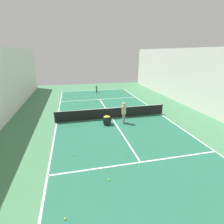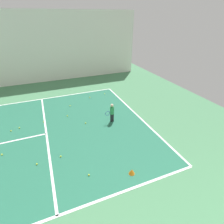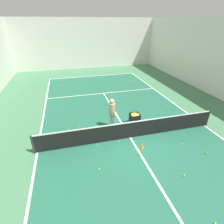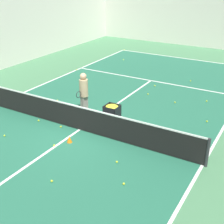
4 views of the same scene
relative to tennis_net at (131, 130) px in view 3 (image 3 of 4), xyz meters
name	(u,v)px [view 3 (image 3 of 4)]	position (x,y,z in m)	size (l,w,h in m)	color
ground_plane	(130,138)	(0.00, 0.00, -0.51)	(36.60, 36.60, 0.00)	#477F56
court_playing_area	(130,138)	(0.00, 0.00, -0.51)	(9.49, 24.50, 0.00)	#23664C
line_baseline_far	(93,76)	(0.00, 12.25, -0.51)	(9.49, 0.10, 0.00)	white
line_sideline_left	(37,153)	(-4.75, 0.00, -0.51)	(0.10, 24.50, 0.00)	white
line_sideline_right	(204,126)	(4.75, 0.00, -0.51)	(0.10, 24.50, 0.00)	white
line_service_far	(104,93)	(0.00, 6.74, -0.51)	(9.49, 0.10, 0.00)	white
line_centre_service	(130,138)	(0.00, 0.00, -0.51)	(0.10, 13.48, 0.00)	white
hall_enclosure_far	(87,44)	(0.00, 16.37, 2.49)	(17.59, 0.15, 6.02)	silver
tennis_net	(131,130)	(0.00, 0.00, 0.00)	(9.79, 0.10, 0.99)	#2D2D33
coach_at_net	(112,111)	(-0.68, 1.31, 0.52)	(0.41, 0.71, 1.80)	gray
ball_cart	(135,117)	(0.72, 1.24, 0.00)	(0.56, 0.54, 0.73)	black
training_cone_0	(142,146)	(0.25, -0.96, -0.39)	(0.19, 0.19, 0.25)	orange
tennis_ball_0	(215,223)	(0.97, -4.96, -0.48)	(0.07, 0.07, 0.07)	yellow
tennis_ball_1	(134,81)	(3.87, 9.31, -0.48)	(0.07, 0.07, 0.07)	yellow
tennis_ball_2	(68,129)	(-3.21, 1.64, -0.48)	(0.07, 0.07, 0.07)	yellow
tennis_ball_3	(118,142)	(-0.74, -0.22, -0.48)	(0.07, 0.07, 0.07)	yellow
tennis_ball_4	(147,95)	(3.48, 5.26, -0.48)	(0.07, 0.07, 0.07)	yellow
tennis_ball_5	(130,77)	(3.99, 10.88, -0.48)	(0.07, 0.07, 0.07)	yellow
tennis_ball_7	(83,134)	(-2.43, 0.94, -0.48)	(0.07, 0.07, 0.07)	yellow
tennis_ball_9	(44,141)	(-4.47, 0.85, -0.48)	(0.07, 0.07, 0.07)	yellow
tennis_ball_10	(51,79)	(-4.65, 12.27, -0.48)	(0.07, 0.07, 0.07)	yellow
tennis_ball_11	(63,85)	(-3.36, 9.75, -0.48)	(0.07, 0.07, 0.07)	yellow
tennis_ball_12	(118,101)	(0.74, 4.70, -0.48)	(0.07, 0.07, 0.07)	yellow
tennis_ball_13	(140,155)	(-0.04, -1.45, -0.48)	(0.07, 0.07, 0.07)	yellow
tennis_ball_16	(182,144)	(2.35, -1.24, -0.48)	(0.07, 0.07, 0.07)	yellow
tennis_ball_17	(121,87)	(1.94, 7.71, -0.48)	(0.07, 0.07, 0.07)	yellow
tennis_ball_18	(79,126)	(-2.58, 1.80, -0.48)	(0.07, 0.07, 0.07)	yellow
tennis_ball_21	(97,145)	(-1.86, -0.25, -0.48)	(0.07, 0.07, 0.07)	yellow
tennis_ball_22	(184,175)	(1.21, -3.05, -0.48)	(0.07, 0.07, 0.07)	yellow
tennis_ball_24	(167,105)	(4.05, 3.13, -0.48)	(0.07, 0.07, 0.07)	yellow
tennis_ball_25	(206,152)	(3.07, -2.11, -0.48)	(0.07, 0.07, 0.07)	yellow
tennis_ball_28	(46,101)	(-4.71, 6.23, -0.48)	(0.07, 0.07, 0.07)	yellow
tennis_ball_31	(112,95)	(0.55, 6.00, -0.48)	(0.07, 0.07, 0.07)	yellow
tennis_ball_32	(138,101)	(2.25, 4.37, -0.48)	(0.07, 0.07, 0.07)	yellow
tennis_ball_33	(181,118)	(3.93, 1.14, -0.48)	(0.07, 0.07, 0.07)	yellow
tennis_ball_36	(99,169)	(-2.08, -1.84, -0.48)	(0.07, 0.07, 0.07)	yellow
tennis_ball_37	(161,130)	(1.93, 0.19, -0.48)	(0.07, 0.07, 0.07)	yellow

